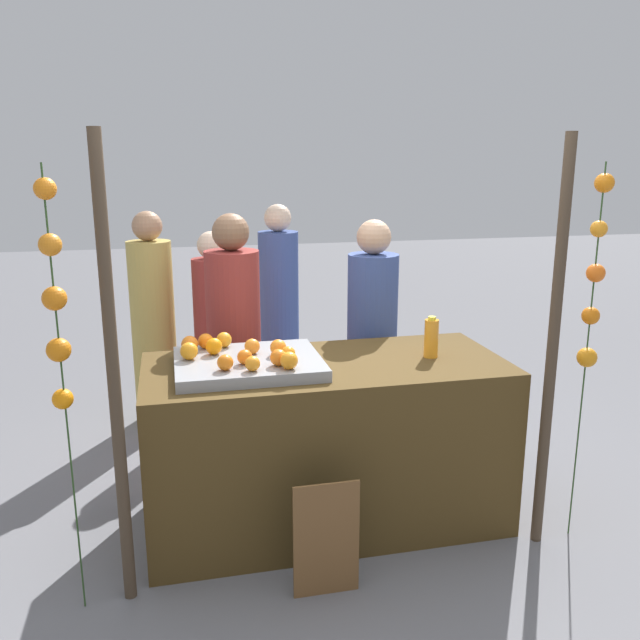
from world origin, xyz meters
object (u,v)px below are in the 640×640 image
at_px(orange_1, 288,353).
at_px(chalkboard_sign, 326,540).
at_px(orange_0, 289,361).
at_px(juice_bottle, 431,338).
at_px(stall_counter, 326,443).
at_px(vendor_left, 235,356).
at_px(vendor_right, 372,352).

bearing_deg(orange_1, chalkboard_sign, -82.60).
distance_m(orange_1, chalkboard_sign, 0.92).
bearing_deg(orange_0, juice_bottle, 14.72).
bearing_deg(juice_bottle, chalkboard_sign, -140.05).
xyz_separation_m(stall_counter, juice_bottle, (0.58, -0.02, 0.57)).
bearing_deg(vendor_left, chalkboard_sign, -78.60).
xyz_separation_m(juice_bottle, chalkboard_sign, (-0.74, -0.62, -0.75)).
bearing_deg(vendor_right, orange_1, -131.91).
relative_size(orange_1, juice_bottle, 0.32).
xyz_separation_m(chalkboard_sign, vendor_left, (-0.27, 1.34, 0.50)).
bearing_deg(stall_counter, juice_bottle, -2.13).
xyz_separation_m(orange_0, chalkboard_sign, (0.09, -0.40, -0.75)).
height_order(chalkboard_sign, vendor_left, vendor_left).
relative_size(orange_1, vendor_left, 0.04).
height_order(orange_0, chalkboard_sign, orange_0).
relative_size(orange_1, vendor_right, 0.05).
bearing_deg(vendor_left, orange_1, -75.94).
xyz_separation_m(stall_counter, vendor_right, (0.46, 0.67, 0.29)).
distance_m(orange_0, vendor_right, 1.18).
xyz_separation_m(stall_counter, vendor_left, (-0.42, 0.70, 0.31)).
bearing_deg(stall_counter, chalkboard_sign, -103.46).
bearing_deg(chalkboard_sign, vendor_right, 64.73).
bearing_deg(vendor_right, stall_counter, -124.80).
bearing_deg(vendor_right, orange_0, -127.97).
height_order(orange_1, chalkboard_sign, orange_1).
relative_size(orange_0, vendor_left, 0.05).
relative_size(orange_1, chalkboard_sign, 0.13).
distance_m(orange_0, juice_bottle, 0.86).
xyz_separation_m(stall_counter, chalkboard_sign, (-0.15, -0.64, -0.18)).
xyz_separation_m(juice_bottle, vendor_left, (-1.01, 0.72, -0.25)).
bearing_deg(vendor_right, juice_bottle, -80.14).
bearing_deg(stall_counter, orange_0, -135.56).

